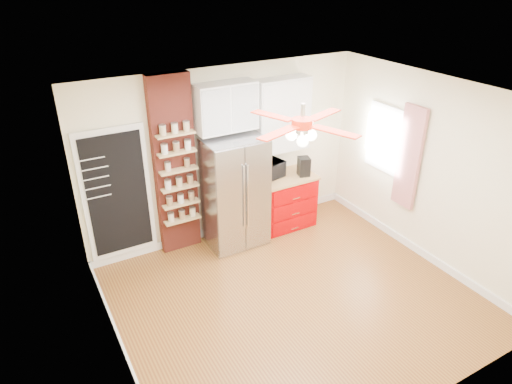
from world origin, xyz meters
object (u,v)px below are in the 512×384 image
toaster_oven (268,170)px  coffee_maker (304,166)px  red_cabinet (285,200)px  ceiling_fan (302,124)px  canister_left (308,170)px  pantry_jar_oats (168,167)px  fridge (234,192)px

toaster_oven → coffee_maker: coffee_maker is taller
red_cabinet → ceiling_fan: bearing=-118.7°
canister_left → pantry_jar_oats: (-2.28, 0.20, 0.47)m
red_cabinet → pantry_jar_oats: (-1.91, 0.12, 0.98)m
toaster_oven → fridge: bearing=179.0°
red_cabinet → coffee_maker: bearing=-22.4°
ceiling_fan → coffee_maker: 2.40m
fridge → red_cabinet: 1.06m
coffee_maker → canister_left: coffee_maker is taller
coffee_maker → pantry_jar_oats: bearing=-168.8°
fridge → coffee_maker: fridge is taller
toaster_oven → coffee_maker: (0.54, -0.20, 0.02)m
coffee_maker → red_cabinet: bearing=174.8°
ceiling_fan → coffee_maker: size_ratio=4.55×
ceiling_fan → toaster_oven: bearing=70.1°
canister_left → fridge: bearing=178.5°
red_cabinet → coffee_maker: 0.67m
ceiling_fan → toaster_oven: (0.64, 1.77, -1.39)m
red_cabinet → canister_left: 0.64m
fridge → toaster_oven: 0.73m
pantry_jar_oats → canister_left: bearing=-5.1°
red_cabinet → coffee_maker: (0.27, -0.11, 0.60)m
canister_left → pantry_jar_oats: pantry_jar_oats is taller
red_cabinet → canister_left: size_ratio=6.99×
ceiling_fan → coffee_maker: ceiling_fan is taller
toaster_oven → coffee_maker: 0.58m
fridge → pantry_jar_oats: size_ratio=14.57×
pantry_jar_oats → toaster_oven: bearing=-0.8°
toaster_oven → red_cabinet: bearing=-31.7°
ceiling_fan → canister_left: ceiling_fan is taller
pantry_jar_oats → ceiling_fan: bearing=-61.1°
coffee_maker → fridge: bearing=-165.6°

